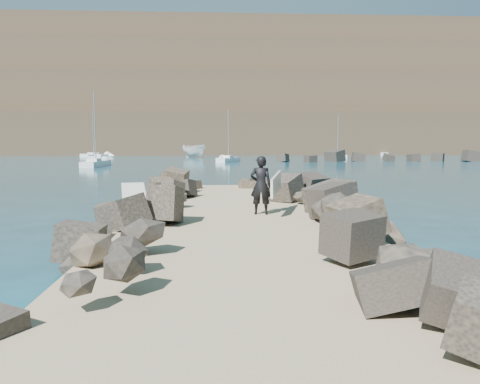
{
  "coord_description": "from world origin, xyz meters",
  "views": [
    {
      "loc": [
        -0.59,
        -12.19,
        2.67
      ],
      "look_at": [
        0.0,
        -1.0,
        1.5
      ],
      "focal_mm": 35.0,
      "sensor_mm": 36.0,
      "label": 1
    }
  ],
  "objects": [
    {
      "name": "riprap_left",
      "position": [
        -2.9,
        -1.5,
        0.5
      ],
      "size": [
        2.6,
        22.0,
        1.0
      ],
      "primitive_type": "cube",
      "color": "black",
      "rests_on": "ground"
    },
    {
      "name": "surfboard_resting",
      "position": [
        -2.84,
        0.81,
        1.04
      ],
      "size": [
        1.19,
        2.72,
        0.09
      ],
      "primitive_type": "cube",
      "rotation": [
        0.0,
        0.0,
        0.21
      ],
      "color": "beige",
      "rests_on": "riprap_left"
    },
    {
      "name": "sailboat_e",
      "position": [
        -23.54,
        77.61,
        0.35
      ],
      "size": [
        6.42,
        6.42,
        8.93
      ],
      "color": "silver",
      "rests_on": "ground"
    },
    {
      "name": "sailboat_f",
      "position": [
        36.32,
        91.69,
        0.35
      ],
      "size": [
        2.46,
        5.73,
        6.91
      ],
      "color": "silver",
      "rests_on": "ground"
    },
    {
      "name": "sailboat_b",
      "position": [
        1.29,
        54.8,
        0.35
      ],
      "size": [
        3.7,
        6.29,
        7.63
      ],
      "color": "silver",
      "rests_on": "ground"
    },
    {
      "name": "boat_imported",
      "position": [
        -4.51,
        76.76,
        1.27
      ],
      "size": [
        5.98,
        6.7,
        2.54
      ],
      "primitive_type": "imported",
      "rotation": [
        0.0,
        0.0,
        0.66
      ],
      "color": "silver",
      "rests_on": "ground"
    },
    {
      "name": "surfer_with_board",
      "position": [
        0.79,
        1.31,
        1.46
      ],
      "size": [
        1.08,
        2.07,
        1.71
      ],
      "color": "black",
      "rests_on": "jetty"
    },
    {
      "name": "headland",
      "position": [
        10.0,
        160.0,
        16.0
      ],
      "size": [
        360.0,
        140.0,
        32.0
      ],
      "primitive_type": "cube",
      "color": "#2D4919",
      "rests_on": "ground"
    },
    {
      "name": "ground",
      "position": [
        0.0,
        0.0,
        0.0
      ],
      "size": [
        800.0,
        800.0,
        0.0
      ],
      "primitive_type": "plane",
      "color": "#0F384C",
      "rests_on": "ground"
    },
    {
      "name": "sailboat_d",
      "position": [
        21.58,
        71.79,
        0.35
      ],
      "size": [
        1.82,
        6.6,
        7.93
      ],
      "color": "silver",
      "rests_on": "ground"
    },
    {
      "name": "riprap_right",
      "position": [
        2.9,
        -1.5,
        0.5
      ],
      "size": [
        2.6,
        22.0,
        1.0
      ],
      "primitive_type": "cube",
      "color": "black",
      "rests_on": "ground"
    },
    {
      "name": "breakwater_secondary",
      "position": [
        35.0,
        55.0,
        0.6
      ],
      "size": [
        52.0,
        4.0,
        1.2
      ],
      "primitive_type": "cube",
      "color": "black",
      "rests_on": "ground"
    },
    {
      "name": "headland_buildings",
      "position": [
        16.81,
        152.19,
        33.97
      ],
      "size": [
        137.5,
        30.5,
        5.0
      ],
      "color": "white",
      "rests_on": "headland"
    },
    {
      "name": "jetty",
      "position": [
        0.0,
        -2.0,
        0.3
      ],
      "size": [
        6.0,
        26.0,
        0.6
      ],
      "primitive_type": "cube",
      "color": "#8C7759",
      "rests_on": "ground"
    },
    {
      "name": "sailboat_a",
      "position": [
        -14.35,
        42.49,
        0.35
      ],
      "size": [
        1.88,
        7.23,
        8.63
      ],
      "color": "silver",
      "rests_on": "ground"
    }
  ]
}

